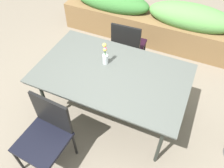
{
  "coord_description": "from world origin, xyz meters",
  "views": [
    {
      "loc": [
        0.76,
        -1.52,
        2.52
      ],
      "look_at": [
        0.04,
        0.09,
        0.59
      ],
      "focal_mm": 36.62,
      "sensor_mm": 36.0,
      "label": 1
    }
  ],
  "objects_px": {
    "flower_vase": "(105,56)",
    "planter_box": "(149,20)",
    "dining_table": "(112,75)",
    "chair_far_side": "(128,45)",
    "chair_near_left": "(46,133)"
  },
  "relations": [
    {
      "from": "flower_vase",
      "to": "planter_box",
      "type": "bearing_deg",
      "value": 89.32
    },
    {
      "from": "dining_table",
      "to": "chair_far_side",
      "type": "bearing_deg",
      "value": 98.35
    },
    {
      "from": "dining_table",
      "to": "chair_far_side",
      "type": "height_order",
      "value": "chair_far_side"
    },
    {
      "from": "chair_near_left",
      "to": "flower_vase",
      "type": "bearing_deg",
      "value": -101.09
    },
    {
      "from": "chair_far_side",
      "to": "chair_near_left",
      "type": "relative_size",
      "value": 1.05
    },
    {
      "from": "chair_near_left",
      "to": "dining_table",
      "type": "bearing_deg",
      "value": -111.28
    },
    {
      "from": "chair_far_side",
      "to": "flower_vase",
      "type": "xyz_separation_m",
      "value": [
        -0.01,
        -0.69,
        0.34
      ]
    },
    {
      "from": "chair_far_side",
      "to": "flower_vase",
      "type": "distance_m",
      "value": 0.77
    },
    {
      "from": "dining_table",
      "to": "chair_far_side",
      "type": "relative_size",
      "value": 1.82
    },
    {
      "from": "chair_near_left",
      "to": "flower_vase",
      "type": "distance_m",
      "value": 1.02
    },
    {
      "from": "planter_box",
      "to": "chair_near_left",
      "type": "bearing_deg",
      "value": -95.69
    },
    {
      "from": "chair_near_left",
      "to": "flower_vase",
      "type": "height_order",
      "value": "flower_vase"
    },
    {
      "from": "dining_table",
      "to": "chair_near_left",
      "type": "xyz_separation_m",
      "value": [
        -0.37,
        -0.8,
        -0.23
      ]
    },
    {
      "from": "chair_far_side",
      "to": "planter_box",
      "type": "relative_size",
      "value": 0.3
    },
    {
      "from": "planter_box",
      "to": "chair_far_side",
      "type": "bearing_deg",
      "value": -90.37
    }
  ]
}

